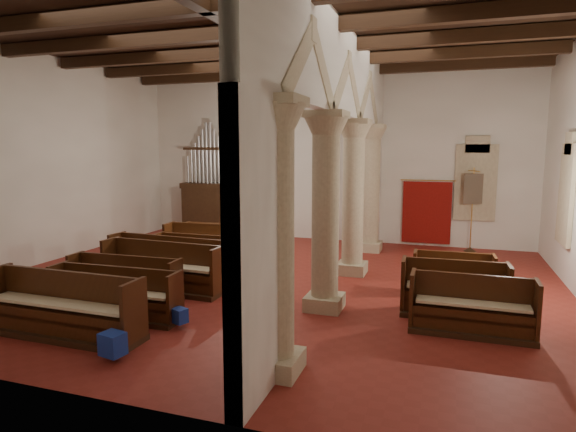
# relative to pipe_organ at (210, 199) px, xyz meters

# --- Properties ---
(floor) EXTENTS (14.00, 14.00, 0.00)m
(floor) POSITION_rel_pipe_organ_xyz_m (4.50, -5.50, -1.37)
(floor) COLOR maroon
(floor) RESTS_ON ground
(ceiling) EXTENTS (14.00, 14.00, 0.00)m
(ceiling) POSITION_rel_pipe_organ_xyz_m (4.50, -5.50, 4.63)
(ceiling) COLOR black
(ceiling) RESTS_ON wall_back
(wall_back) EXTENTS (14.00, 0.02, 6.00)m
(wall_back) POSITION_rel_pipe_organ_xyz_m (4.50, 0.50, 1.63)
(wall_back) COLOR white
(wall_back) RESTS_ON floor
(wall_front) EXTENTS (14.00, 0.02, 6.00)m
(wall_front) POSITION_rel_pipe_organ_xyz_m (4.50, -11.50, 1.63)
(wall_front) COLOR white
(wall_front) RESTS_ON floor
(wall_left) EXTENTS (0.02, 12.00, 6.00)m
(wall_left) POSITION_rel_pipe_organ_xyz_m (-2.50, -5.50, 1.63)
(wall_left) COLOR white
(wall_left) RESTS_ON floor
(ceiling_beams) EXTENTS (13.80, 11.80, 0.30)m
(ceiling_beams) POSITION_rel_pipe_organ_xyz_m (4.50, -5.50, 4.45)
(ceiling_beams) COLOR #342010
(ceiling_beams) RESTS_ON wall_back
(arcade) EXTENTS (0.90, 11.90, 6.00)m
(arcade) POSITION_rel_pipe_organ_xyz_m (6.30, -5.50, 2.19)
(arcade) COLOR beige
(arcade) RESTS_ON floor
(window_right_b) EXTENTS (0.03, 1.00, 2.20)m
(window_right_b) POSITION_rel_pipe_organ_xyz_m (11.48, -3.00, 0.83)
(window_right_b) COLOR #3A8366
(window_right_b) RESTS_ON wall_right
(window_back) EXTENTS (1.00, 0.03, 2.20)m
(window_back) POSITION_rel_pipe_organ_xyz_m (9.50, 0.48, 0.83)
(window_back) COLOR #3A8366
(window_back) RESTS_ON wall_back
(pipe_organ) EXTENTS (2.10, 0.85, 4.40)m
(pipe_organ) POSITION_rel_pipe_organ_xyz_m (0.00, 0.00, 0.00)
(pipe_organ) COLOR #342010
(pipe_organ) RESTS_ON floor
(lectern) EXTENTS (0.56, 0.59, 1.14)m
(lectern) POSITION_rel_pipe_organ_xyz_m (1.53, -0.74, -0.90)
(lectern) COLOR #351B11
(lectern) RESTS_ON floor
(dossal_curtain) EXTENTS (1.80, 0.07, 2.17)m
(dossal_curtain) POSITION_rel_pipe_organ_xyz_m (8.00, 0.42, -0.21)
(dossal_curtain) COLOR maroon
(dossal_curtain) RESTS_ON floor
(processional_banner) EXTENTS (0.58, 0.74, 2.72)m
(processional_banner) POSITION_rel_pipe_organ_xyz_m (9.42, -0.03, -0.53)
(processional_banner) COLOR #342010
(processional_banner) RESTS_ON floor
(hymnal_box_a) EXTENTS (0.41, 0.36, 0.36)m
(hymnal_box_a) POSITION_rel_pipe_organ_xyz_m (3.73, -10.46, -1.09)
(hymnal_box_a) COLOR #191698
(hymnal_box_a) RESTS_ON floor
(hymnal_box_b) EXTENTS (0.34, 0.31, 0.28)m
(hymnal_box_b) POSITION_rel_pipe_organ_xyz_m (3.98, -8.89, -1.13)
(hymnal_box_b) COLOR navy
(hymnal_box_b) RESTS_ON floor
(hymnal_box_c) EXTENTS (0.43, 0.40, 0.35)m
(hymnal_box_c) POSITION_rel_pipe_organ_xyz_m (3.13, -6.27, -1.09)
(hymnal_box_c) COLOR navy
(hymnal_box_c) RESTS_ON floor
(tube_heater_a) EXTENTS (0.98, 0.14, 0.10)m
(tube_heater_a) POSITION_rel_pipe_organ_xyz_m (2.86, -9.35, -1.21)
(tube_heater_a) COLOR silver
(tube_heater_a) RESTS_ON floor
(tube_heater_b) EXTENTS (0.90, 0.41, 0.09)m
(tube_heater_b) POSITION_rel_pipe_organ_xyz_m (2.26, -9.83, -1.21)
(tube_heater_b) COLOR white
(tube_heater_b) RESTS_ON floor
(nave_pew_0) EXTENTS (3.11, 0.79, 1.15)m
(nave_pew_0) POSITION_rel_pipe_organ_xyz_m (2.22, -9.89, -0.99)
(nave_pew_0) COLOR #342010
(nave_pew_0) RESTS_ON floor
(nave_pew_1) EXTENTS (2.76, 0.77, 1.00)m
(nave_pew_1) POSITION_rel_pipe_organ_xyz_m (2.49, -8.81, -1.04)
(nave_pew_1) COLOR #342010
(nave_pew_1) RESTS_ON floor
(nave_pew_2) EXTENTS (2.64, 0.74, 0.97)m
(nave_pew_2) POSITION_rel_pipe_organ_xyz_m (1.94, -7.80, -1.05)
(nave_pew_2) COLOR #342010
(nave_pew_2) RESTS_ON floor
(nave_pew_3) EXTENTS (3.09, 0.89, 1.15)m
(nave_pew_3) POSITION_rel_pipe_organ_xyz_m (2.35, -6.93, -0.99)
(nave_pew_3) COLOR #342010
(nave_pew_3) RESTS_ON floor
(nave_pew_4) EXTENTS (3.46, 0.95, 1.12)m
(nave_pew_4) POSITION_rel_pipe_organ_xyz_m (2.12, -6.20, -1.00)
(nave_pew_4) COLOR #342010
(nave_pew_4) RESTS_ON floor
(nave_pew_5) EXTENTS (2.80, 0.67, 1.01)m
(nave_pew_5) POSITION_rel_pipe_organ_xyz_m (2.47, -5.16, -1.04)
(nave_pew_5) COLOR #342010
(nave_pew_5) RESTS_ON floor
(nave_pew_6) EXTENTS (3.05, 0.92, 1.14)m
(nave_pew_6) POSITION_rel_pipe_organ_xyz_m (2.34, -4.19, -0.99)
(nave_pew_6) COLOR #342010
(nave_pew_6) RESTS_ON floor
(nave_pew_7) EXTENTS (2.98, 0.83, 1.00)m
(nave_pew_7) POSITION_rel_pipe_organ_xyz_m (2.25, -3.13, -1.04)
(nave_pew_7) COLOR #342010
(nave_pew_7) RESTS_ON floor
(aisle_pew_0) EXTENTS (2.17, 0.72, 1.07)m
(aisle_pew_0) POSITION_rel_pipe_organ_xyz_m (9.15, -7.46, -1.01)
(aisle_pew_0) COLOR #342010
(aisle_pew_0) RESTS_ON floor
(aisle_pew_1) EXTENTS (2.08, 0.82, 1.12)m
(aisle_pew_1) POSITION_rel_pipe_organ_xyz_m (8.85, -6.60, -0.99)
(aisle_pew_1) COLOR #342010
(aisle_pew_1) RESTS_ON floor
(aisle_pew_2) EXTENTS (1.76, 0.72, 1.01)m
(aisle_pew_2) POSITION_rel_pipe_organ_xyz_m (8.85, -5.32, -1.03)
(aisle_pew_2) COLOR #342010
(aisle_pew_2) RESTS_ON floor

